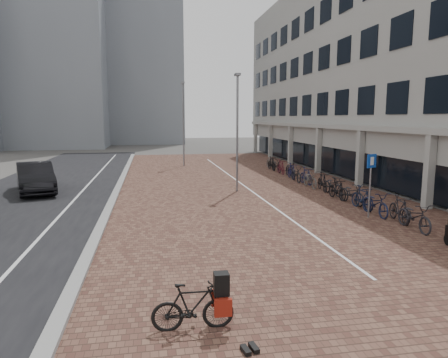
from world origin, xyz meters
TOP-DOWN VIEW (x-y plane):
  - ground at (0.00, 0.00)m, footprint 140.00×140.00m
  - plaza_brick at (2.00, 12.00)m, footprint 14.50×42.00m
  - street_asphalt at (-9.00, 12.00)m, footprint 8.00×50.00m
  - curb at (-5.10, 12.00)m, footprint 0.35×42.00m
  - lane_line at (-7.00, 12.00)m, footprint 0.12×44.00m
  - parking_line at (2.20, 12.00)m, footprint 0.10×30.00m
  - office_building at (12.97, 16.00)m, footprint 8.40×40.00m
  - bg_towers at (-14.34, 48.94)m, footprint 33.00×23.00m
  - car_dark at (-9.41, 11.43)m, footprint 3.19×5.28m
  - hero_bike at (-2.51, -4.52)m, footprint 1.59×0.48m
  - shoes at (-1.62, -5.47)m, footprint 0.43×0.38m
  - parking_sign at (5.41, 2.96)m, footprint 0.51×0.26m
  - lamp_near at (1.40, 9.71)m, footprint 0.12×0.12m
  - lamp_far at (-0.49, 22.18)m, footprint 0.12×0.12m
  - bike_row at (6.03, 10.20)m, footprint 1.23×20.39m

SIDE VIEW (x-z plane):
  - ground at x=0.00m, z-range 0.00..0.00m
  - street_asphalt at x=-9.00m, z-range -0.01..0.02m
  - plaza_brick at x=2.00m, z-range -0.01..0.03m
  - lane_line at x=-7.00m, z-range 0.02..0.02m
  - parking_line at x=2.20m, z-range 0.03..0.04m
  - shoes at x=-1.62m, z-range 0.00..0.10m
  - curb at x=-5.10m, z-range 0.00..0.14m
  - hero_bike at x=-2.51m, z-range -0.06..1.05m
  - bike_row at x=6.03m, z-range 0.00..1.05m
  - car_dark at x=-9.41m, z-range 0.00..1.64m
  - parking_sign at x=5.41m, z-range 0.46..3.07m
  - lamp_near at x=1.40m, z-range 0.00..6.29m
  - lamp_far at x=-0.49m, z-range 0.00..6.86m
  - office_building at x=12.97m, z-range 0.94..15.94m
  - bg_towers at x=-14.34m, z-range -2.04..29.96m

